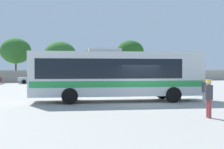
# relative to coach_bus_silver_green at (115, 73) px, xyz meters

# --- Properties ---
(ground_plane) EXTENTS (300.00, 300.00, 0.00)m
(ground_plane) POSITION_rel_coach_bus_silver_green_xyz_m (1.33, 8.57, -1.93)
(ground_plane) COLOR #A3A099
(perimeter_wall) EXTENTS (80.00, 0.30, 1.97)m
(perimeter_wall) POSITION_rel_coach_bus_silver_green_xyz_m (1.33, 28.20, -0.94)
(perimeter_wall) COLOR #9E998C
(perimeter_wall) RESTS_ON ground_plane
(coach_bus_silver_green) EXTENTS (11.90, 3.96, 3.61)m
(coach_bus_silver_green) POSITION_rel_coach_bus_silver_green_xyz_m (0.00, 0.00, 0.00)
(coach_bus_silver_green) COLOR silver
(coach_bus_silver_green) RESTS_ON ground_plane
(attendant_by_bus_door) EXTENTS (0.33, 0.33, 1.60)m
(attendant_by_bus_door) POSITION_rel_coach_bus_silver_green_xyz_m (5.16, -2.78, -1.02)
(attendant_by_bus_door) COLOR silver
(attendant_by_bus_door) RESTS_ON ground_plane
(passenger_waiting_on_apron) EXTENTS (0.39, 0.39, 1.76)m
(passenger_waiting_on_apron) POSITION_rel_coach_bus_silver_green_xyz_m (2.53, -7.15, -0.93)
(passenger_waiting_on_apron) COLOR #99383D
(passenger_waiting_on_apron) RESTS_ON ground_plane
(parked_car_second_silver) EXTENTS (4.57, 2.10, 1.44)m
(parked_car_second_silver) POSITION_rel_coach_bus_silver_green_xyz_m (-6.17, 24.68, -1.16)
(parked_car_second_silver) COLOR #B7BABF
(parked_car_second_silver) RESTS_ON ground_plane
(parked_car_third_black) EXTENTS (4.71, 2.24, 1.53)m
(parked_car_third_black) POSITION_rel_coach_bus_silver_green_xyz_m (-0.56, 24.71, -1.12)
(parked_car_third_black) COLOR black
(parked_car_third_black) RESTS_ON ground_plane
(parked_car_rightmost_red) EXTENTS (4.41, 2.03, 1.45)m
(parked_car_rightmost_red) POSITION_rel_coach_bus_silver_green_xyz_m (4.76, 24.77, -1.16)
(parked_car_rightmost_red) COLOR red
(parked_car_rightmost_red) RESTS_ON ground_plane
(roadside_tree_left) EXTENTS (5.45, 5.45, 7.80)m
(roadside_tree_left) POSITION_rel_coach_bus_silver_green_xyz_m (-9.64, 33.77, 3.55)
(roadside_tree_left) COLOR brown
(roadside_tree_left) RESTS_ON ground_plane
(roadside_tree_midleft) EXTENTS (5.85, 5.85, 7.20)m
(roadside_tree_midleft) POSITION_rel_coach_bus_silver_green_xyz_m (-1.80, 31.90, 2.78)
(roadside_tree_midleft) COLOR brown
(roadside_tree_midleft) RESTS_ON ground_plane
(roadside_tree_midright) EXTENTS (3.27, 3.27, 5.86)m
(roadside_tree_midright) POSITION_rel_coach_bus_silver_green_xyz_m (3.69, 33.60, 2.51)
(roadside_tree_midright) COLOR brown
(roadside_tree_midright) RESTS_ON ground_plane
(roadside_tree_right) EXTENTS (5.31, 5.31, 7.76)m
(roadside_tree_right) POSITION_rel_coach_bus_silver_green_xyz_m (11.66, 32.11, 3.56)
(roadside_tree_right) COLOR brown
(roadside_tree_right) RESTS_ON ground_plane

